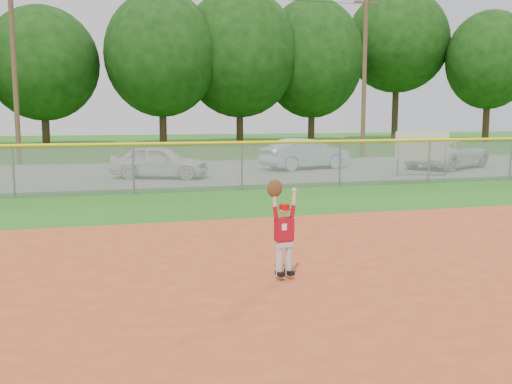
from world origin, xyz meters
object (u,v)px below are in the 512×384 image
(car_blue, at_px, (305,154))
(sponsor_sign, at_px, (422,147))
(car_white_b, at_px, (449,154))
(car_white_a, at_px, (160,162))
(ballplayer, at_px, (283,228))

(car_blue, height_order, sponsor_sign, sponsor_sign)
(car_white_b, bearing_deg, car_white_a, 64.13)
(ballplayer, bearing_deg, car_white_a, 91.28)
(car_white_a, xyz_separation_m, car_white_b, (12.64, 0.61, 0.02))
(sponsor_sign, bearing_deg, car_white_b, 42.24)
(sponsor_sign, bearing_deg, car_blue, 127.06)
(car_blue, bearing_deg, sponsor_sign, -159.59)
(car_white_a, distance_m, sponsor_sign, 9.81)
(car_white_b, distance_m, ballplayer, 18.86)
(car_white_a, xyz_separation_m, sponsor_sign, (9.55, -2.20, 0.51))
(ballplayer, bearing_deg, car_white_b, 49.14)
(car_white_a, distance_m, car_blue, 6.71)
(sponsor_sign, distance_m, ballplayer, 14.72)
(car_white_a, distance_m, ballplayer, 13.66)
(car_blue, bearing_deg, car_white_a, 89.97)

